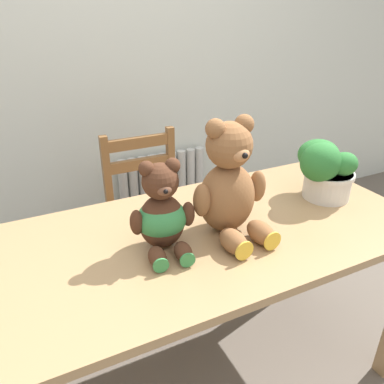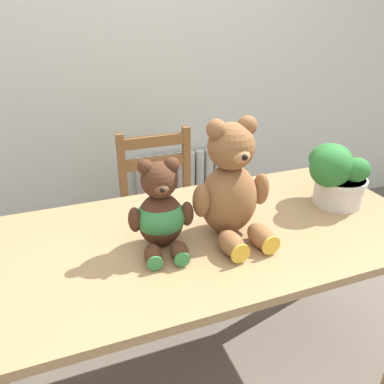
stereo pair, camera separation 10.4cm
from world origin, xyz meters
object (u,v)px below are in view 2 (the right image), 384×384
(potted_plant, at_px, (337,173))
(wooden_chair_behind, at_px, (163,210))
(teddy_bear_left, at_px, (161,213))
(teddy_bear_right, at_px, (231,187))

(potted_plant, bearing_deg, wooden_chair_behind, 125.42)
(teddy_bear_left, relative_size, teddy_bear_right, 0.75)
(teddy_bear_left, distance_m, potted_plant, 0.72)
(teddy_bear_left, bearing_deg, potted_plant, -168.70)
(wooden_chair_behind, bearing_deg, potted_plant, 125.42)
(wooden_chair_behind, xyz_separation_m, teddy_bear_right, (0.02, -0.76, 0.48))
(teddy_bear_left, relative_size, potted_plant, 1.11)
(wooden_chair_behind, height_order, potted_plant, potted_plant)
(teddy_bear_right, bearing_deg, teddy_bear_left, -4.23)
(wooden_chair_behind, bearing_deg, teddy_bear_left, 73.99)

